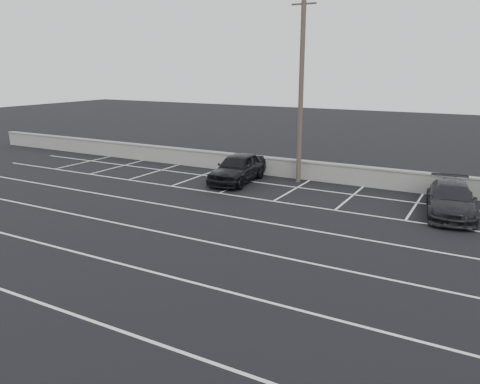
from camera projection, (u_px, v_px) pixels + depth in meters
The scene contains 7 objects.
ground at pixel (126, 265), 14.93m from camera, with size 120.00×120.00×0.00m, color black.
seawall at pixel (295, 168), 26.63m from camera, with size 50.00×0.45×1.06m.
stall_lines at pixel (200, 225), 18.70m from camera, with size 36.00×20.05×0.01m.
car_left at pixel (238, 168), 25.61m from camera, with size 1.87×4.66×1.59m, color black.
car_right at pixel (451, 199), 19.89m from camera, with size 1.91×4.69×1.36m, color black.
utility_pole at pixel (301, 89), 24.55m from camera, with size 1.32×0.26×9.87m.
trash_bin at pixel (457, 192), 21.76m from camera, with size 0.72×0.72×1.01m.
Camera 1 is at (9.88, -10.34, 6.11)m, focal length 35.00 mm.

